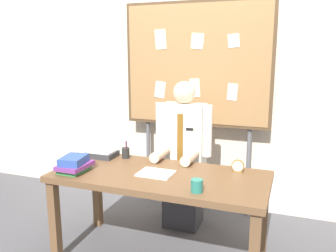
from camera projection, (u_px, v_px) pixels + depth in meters
back_wall at (201, 84)px, 3.77m from camera, size 6.40×0.08×2.70m
desk at (160, 184)px, 2.78m from camera, size 1.70×0.77×0.74m
person at (183, 161)px, 3.34m from camera, size 0.55×0.56×1.43m
bulletin_board at (196, 67)px, 3.54m from camera, size 1.53×0.09×2.19m
book_stack at (74, 164)px, 2.79m from camera, size 0.21×0.28×0.13m
open_notebook at (156, 173)px, 2.75m from camera, size 0.27×0.22×0.01m
desk_clock at (238, 166)px, 2.79m from camera, size 0.10×0.04×0.10m
coffee_mug at (197, 186)px, 2.39m from camera, size 0.08×0.08×0.09m
pen_holder at (126, 153)px, 3.17m from camera, size 0.07×0.07×0.16m
paper_tray at (102, 154)px, 3.20m from camera, size 0.26×0.20×0.06m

